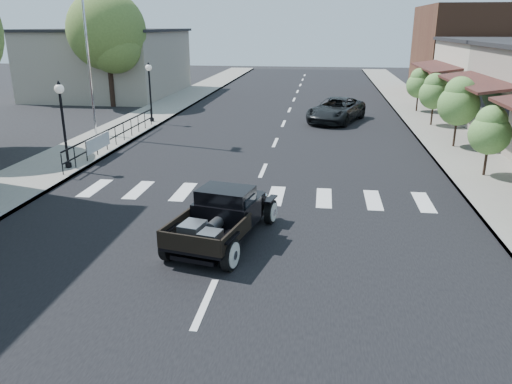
# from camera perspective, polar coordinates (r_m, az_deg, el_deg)

# --- Properties ---
(ground) EXTENTS (120.00, 120.00, 0.00)m
(ground) POSITION_cam_1_polar(r_m,az_deg,el_deg) (13.18, -2.84, -5.99)
(ground) COLOR black
(ground) RESTS_ON ground
(road) EXTENTS (14.00, 80.00, 0.02)m
(road) POSITION_cam_1_polar(r_m,az_deg,el_deg) (27.43, 2.82, 7.02)
(road) COLOR black
(road) RESTS_ON ground
(road_markings) EXTENTS (12.00, 60.00, 0.06)m
(road_markings) POSITION_cam_1_polar(r_m,az_deg,el_deg) (22.57, 1.73, 4.50)
(road_markings) COLOR silver
(road_markings) RESTS_ON ground
(sidewalk_left) EXTENTS (3.00, 80.00, 0.15)m
(sidewalk_left) POSITION_cam_1_polar(r_m,az_deg,el_deg) (29.36, -14.08, 7.39)
(sidewalk_left) COLOR #99978B
(sidewalk_left) RESTS_ON ground
(sidewalk_right) EXTENTS (3.00, 80.00, 0.15)m
(sidewalk_right) POSITION_cam_1_polar(r_m,az_deg,el_deg) (28.03, 20.52, 6.26)
(sidewalk_right) COLOR gray
(sidewalk_right) RESTS_ON ground
(low_building_left) EXTENTS (10.00, 12.00, 5.00)m
(low_building_left) POSITION_cam_1_polar(r_m,az_deg,el_deg) (43.46, -16.24, 13.90)
(low_building_left) COLOR #A39989
(low_building_left) RESTS_ON ground
(far_building_right) EXTENTS (11.00, 10.00, 7.00)m
(far_building_right) POSITION_cam_1_polar(r_m,az_deg,el_deg) (45.79, 25.30, 14.36)
(far_building_right) COLOR brown
(far_building_right) RESTS_ON ground
(railing) EXTENTS (0.08, 10.00, 1.00)m
(railing) POSITION_cam_1_polar(r_m,az_deg,el_deg) (24.26, -15.78, 6.38)
(railing) COLOR black
(railing) RESTS_ON sidewalk_left
(banner) EXTENTS (0.04, 2.20, 0.60)m
(banner) POSITION_cam_1_polar(r_m,az_deg,el_deg) (22.50, -17.51, 4.78)
(banner) COLOR silver
(banner) RESTS_ON sidewalk_left
(lamp_post_b) EXTENTS (0.36, 0.36, 3.35)m
(lamp_post_b) POSITION_cam_1_polar(r_m,az_deg,el_deg) (20.65, -21.13, 7.14)
(lamp_post_b) COLOR black
(lamp_post_b) RESTS_ON sidewalk_left
(lamp_post_c) EXTENTS (0.36, 0.36, 3.35)m
(lamp_post_c) POSITION_cam_1_polar(r_m,az_deg,el_deg) (29.70, -12.00, 11.09)
(lamp_post_c) COLOR black
(lamp_post_c) RESTS_ON sidewalk_left
(flagpole) EXTENTS (0.12, 0.12, 10.86)m
(flagpole) POSITION_cam_1_polar(r_m,az_deg,el_deg) (26.39, -18.99, 17.83)
(flagpole) COLOR silver
(flagpole) RESTS_ON sidewalk_left
(big_tree_far) EXTENTS (5.29, 5.29, 7.77)m
(big_tree_far) POSITION_cam_1_polar(r_m,az_deg,el_deg) (36.90, -16.52, 15.33)
(big_tree_far) COLOR #506A2D
(big_tree_far) RESTS_ON ground
(small_tree_b) EXTENTS (1.50, 1.50, 2.50)m
(small_tree_b) POSITION_cam_1_polar(r_m,az_deg,el_deg) (20.21, 25.03, 5.17)
(small_tree_b) COLOR #51803A
(small_tree_b) RESTS_ON sidewalk_right
(small_tree_c) EXTENTS (1.83, 1.83, 3.05)m
(small_tree_c) POSITION_cam_1_polar(r_m,az_deg,el_deg) (24.63, 22.03, 8.33)
(small_tree_c) COLOR #51803A
(small_tree_c) RESTS_ON sidewalk_right
(small_tree_d) EXTENTS (1.65, 1.65, 2.75)m
(small_tree_d) POSITION_cam_1_polar(r_m,az_deg,el_deg) (29.73, 19.63, 9.85)
(small_tree_d) COLOR #51803A
(small_tree_d) RESTS_ON sidewalk_right
(small_tree_e) EXTENTS (1.58, 1.58, 2.63)m
(small_tree_e) POSITION_cam_1_polar(r_m,az_deg,el_deg) (34.45, 18.06, 10.96)
(small_tree_e) COLOR #51803A
(small_tree_e) RESTS_ON sidewalk_right
(hotrod_pickup) EXTENTS (2.82, 4.53, 1.46)m
(hotrod_pickup) POSITION_cam_1_polar(r_m,az_deg,el_deg) (13.09, -3.77, -2.72)
(hotrod_pickup) COLOR black
(hotrod_pickup) RESTS_ON ground
(second_car) EXTENTS (3.94, 5.53, 1.40)m
(second_car) POSITION_cam_1_polar(r_m,az_deg,el_deg) (30.24, 9.15, 9.22)
(second_car) COLOR black
(second_car) RESTS_ON ground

